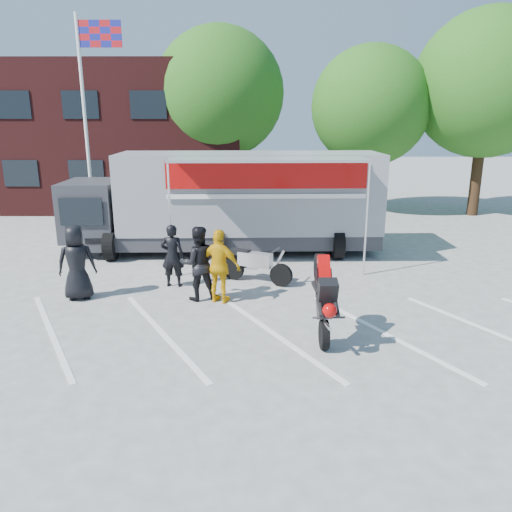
{
  "coord_description": "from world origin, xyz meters",
  "views": [
    {
      "loc": [
        -0.12,
        -8.89,
        4.5
      ],
      "look_at": [
        -0.19,
        2.53,
        1.3
      ],
      "focal_mm": 35.0,
      "sensor_mm": 36.0,
      "label": 1
    }
  ],
  "objects_px": {
    "tree_mid": "(371,106)",
    "spectator_leather_b": "(172,256)",
    "spectator_leather_a": "(77,263)",
    "tree_right": "(487,84)",
    "stunt_bike_rider": "(319,335)",
    "spectator_leather_c": "(198,263)",
    "parked_motorcycle": "(257,283)",
    "tree_left": "(220,93)",
    "flagpole": "(90,101)",
    "spectator_hivis": "(220,266)",
    "transporter_truck": "(236,251)"
  },
  "relations": [
    {
      "from": "tree_mid",
      "to": "spectator_leather_b",
      "type": "xyz_separation_m",
      "value": [
        -7.46,
        -10.9,
        -4.08
      ]
    },
    {
      "from": "spectator_leather_a",
      "to": "spectator_leather_b",
      "type": "height_order",
      "value": "spectator_leather_a"
    },
    {
      "from": "tree_right",
      "to": "spectator_leather_b",
      "type": "height_order",
      "value": "tree_right"
    },
    {
      "from": "tree_right",
      "to": "stunt_bike_rider",
      "type": "xyz_separation_m",
      "value": [
        -8.84,
        -13.6,
        -5.88
      ]
    },
    {
      "from": "tree_mid",
      "to": "spectator_leather_c",
      "type": "height_order",
      "value": "tree_mid"
    },
    {
      "from": "parked_motorcycle",
      "to": "spectator_leather_c",
      "type": "relative_size",
      "value": 1.12
    },
    {
      "from": "tree_left",
      "to": "spectator_leather_b",
      "type": "bearing_deg",
      "value": -92.23
    },
    {
      "from": "parked_motorcycle",
      "to": "flagpole",
      "type": "bearing_deg",
      "value": 71.24
    },
    {
      "from": "tree_mid",
      "to": "tree_left",
      "type": "bearing_deg",
      "value": 171.87
    },
    {
      "from": "spectator_leather_c",
      "to": "flagpole",
      "type": "bearing_deg",
      "value": -70.28
    },
    {
      "from": "parked_motorcycle",
      "to": "spectator_hivis",
      "type": "relative_size",
      "value": 1.15
    },
    {
      "from": "tree_right",
      "to": "stunt_bike_rider",
      "type": "height_order",
      "value": "tree_right"
    },
    {
      "from": "transporter_truck",
      "to": "spectator_hivis",
      "type": "distance_m",
      "value": 4.99
    },
    {
      "from": "spectator_leather_a",
      "to": "spectator_hivis",
      "type": "distance_m",
      "value": 3.63
    },
    {
      "from": "flagpole",
      "to": "tree_left",
      "type": "height_order",
      "value": "tree_left"
    },
    {
      "from": "flagpole",
      "to": "parked_motorcycle",
      "type": "distance_m",
      "value": 9.68
    },
    {
      "from": "stunt_bike_rider",
      "to": "spectator_leather_b",
      "type": "relative_size",
      "value": 1.15
    },
    {
      "from": "flagpole",
      "to": "spectator_leather_a",
      "type": "bearing_deg",
      "value": -77.42
    },
    {
      "from": "flagpole",
      "to": "spectator_leather_b",
      "type": "distance_m",
      "value": 8.16
    },
    {
      "from": "spectator_leather_b",
      "to": "spectator_leather_c",
      "type": "height_order",
      "value": "spectator_leather_c"
    },
    {
      "from": "flagpole",
      "to": "spectator_leather_c",
      "type": "bearing_deg",
      "value": -56.36
    },
    {
      "from": "flagpole",
      "to": "spectator_leather_b",
      "type": "xyz_separation_m",
      "value": [
        3.78,
        -5.9,
        -4.19
      ]
    },
    {
      "from": "flagpole",
      "to": "transporter_truck",
      "type": "height_order",
      "value": "flagpole"
    },
    {
      "from": "tree_left",
      "to": "parked_motorcycle",
      "type": "height_order",
      "value": "tree_left"
    },
    {
      "from": "spectator_hivis",
      "to": "stunt_bike_rider",
      "type": "bearing_deg",
      "value": 160.74
    },
    {
      "from": "parked_motorcycle",
      "to": "spectator_hivis",
      "type": "height_order",
      "value": "spectator_hivis"
    },
    {
      "from": "flagpole",
      "to": "spectator_leather_c",
      "type": "distance_m",
      "value": 9.26
    },
    {
      "from": "stunt_bike_rider",
      "to": "flagpole",
      "type": "bearing_deg",
      "value": 127.32
    },
    {
      "from": "tree_right",
      "to": "spectator_leather_c",
      "type": "height_order",
      "value": "tree_right"
    },
    {
      "from": "transporter_truck",
      "to": "flagpole",
      "type": "bearing_deg",
      "value": 155.6
    },
    {
      "from": "spectator_leather_a",
      "to": "tree_right",
      "type": "bearing_deg",
      "value": -156.03
    },
    {
      "from": "tree_left",
      "to": "stunt_bike_rider",
      "type": "xyz_separation_m",
      "value": [
        3.16,
        -15.1,
        -5.57
      ]
    },
    {
      "from": "tree_mid",
      "to": "transporter_truck",
      "type": "bearing_deg",
      "value": -129.34
    },
    {
      "from": "spectator_leather_c",
      "to": "transporter_truck",
      "type": "bearing_deg",
      "value": -112.69
    },
    {
      "from": "tree_mid",
      "to": "stunt_bike_rider",
      "type": "relative_size",
      "value": 3.87
    },
    {
      "from": "spectator_leather_b",
      "to": "spectator_hivis",
      "type": "relative_size",
      "value": 0.93
    },
    {
      "from": "stunt_bike_rider",
      "to": "spectator_hivis",
      "type": "relative_size",
      "value": 1.07
    },
    {
      "from": "flagpole",
      "to": "spectator_leather_a",
      "type": "xyz_separation_m",
      "value": [
        1.54,
        -6.9,
        -4.09
      ]
    },
    {
      "from": "tree_left",
      "to": "spectator_leather_a",
      "type": "xyz_separation_m",
      "value": [
        -2.71,
        -12.9,
        -4.61
      ]
    },
    {
      "from": "parked_motorcycle",
      "to": "spectator_leather_c",
      "type": "xyz_separation_m",
      "value": [
        -1.47,
        -1.31,
        0.95
      ]
    },
    {
      "from": "transporter_truck",
      "to": "spectator_hivis",
      "type": "height_order",
      "value": "spectator_hivis"
    },
    {
      "from": "transporter_truck",
      "to": "stunt_bike_rider",
      "type": "relative_size",
      "value": 5.3
    },
    {
      "from": "tree_mid",
      "to": "spectator_leather_c",
      "type": "bearing_deg",
      "value": -119.15
    },
    {
      "from": "spectator_hivis",
      "to": "tree_left",
      "type": "bearing_deg",
      "value": -63.85
    },
    {
      "from": "spectator_hivis",
      "to": "spectator_leather_b",
      "type": "bearing_deg",
      "value": -19.42
    },
    {
      "from": "tree_left",
      "to": "tree_mid",
      "type": "bearing_deg",
      "value": -8.13
    },
    {
      "from": "tree_right",
      "to": "spectator_hivis",
      "type": "relative_size",
      "value": 4.89
    },
    {
      "from": "tree_right",
      "to": "transporter_truck",
      "type": "relative_size",
      "value": 0.87
    },
    {
      "from": "spectator_leather_a",
      "to": "spectator_leather_b",
      "type": "bearing_deg",
      "value": -169.76
    },
    {
      "from": "tree_left",
      "to": "parked_motorcycle",
      "type": "relative_size",
      "value": 4.04
    }
  ]
}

